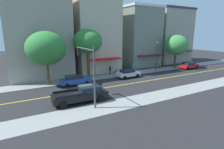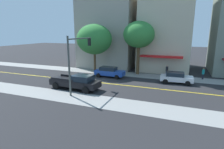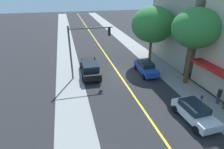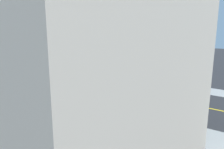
{
  "view_description": "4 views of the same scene",
  "coord_description": "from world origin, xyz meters",
  "px_view_note": "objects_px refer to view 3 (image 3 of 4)",
  "views": [
    {
      "loc": [
        21.96,
        -7.43,
        7.63
      ],
      "look_at": [
        0.62,
        4.44,
        1.98
      ],
      "focal_mm": 28.7,
      "sensor_mm": 36.0,
      "label": 1
    },
    {
      "loc": [
        21.71,
        10.46,
        6.75
      ],
      "look_at": [
        1.16,
        2.54,
        1.57
      ],
      "focal_mm": 29.39,
      "sensor_mm": 36.0,
      "label": 2
    },
    {
      "loc": [
        6.23,
        20.24,
        10.11
      ],
      "look_at": [
        2.13,
        4.41,
        2.33
      ],
      "focal_mm": 29.56,
      "sensor_mm": 36.0,
      "label": 3
    },
    {
      "loc": [
        -21.41,
        -11.05,
        7.53
      ],
      "look_at": [
        0.61,
        5.44,
        1.67
      ],
      "focal_mm": 34.7,
      "sensor_mm": 36.0,
      "label": 4
    }
  ],
  "objects_px": {
    "street_tree_left_near": "(195,29)",
    "black_pickup_truck": "(90,68)",
    "traffic_light_mast": "(83,43)",
    "white_sedan_left_curb": "(195,112)",
    "parking_meter": "(201,100)",
    "street_tree_right_corner": "(153,25)",
    "small_dog": "(224,107)",
    "pedestrian_black_shirt": "(219,95)",
    "blue_sedan_left_curb": "(146,67)",
    "fire_hydrant": "(161,69)"
  },
  "relations": [
    {
      "from": "traffic_light_mast",
      "to": "white_sedan_left_curb",
      "type": "height_order",
      "value": "traffic_light_mast"
    },
    {
      "from": "traffic_light_mast",
      "to": "street_tree_left_near",
      "type": "bearing_deg",
      "value": -21.46
    },
    {
      "from": "white_sedan_left_curb",
      "to": "blue_sedan_left_curb",
      "type": "bearing_deg",
      "value": 178.82
    },
    {
      "from": "street_tree_right_corner",
      "to": "fire_hydrant",
      "type": "bearing_deg",
      "value": 89.32
    },
    {
      "from": "street_tree_left_near",
      "to": "street_tree_right_corner",
      "type": "height_order",
      "value": "street_tree_left_near"
    },
    {
      "from": "fire_hydrant",
      "to": "street_tree_right_corner",
      "type": "bearing_deg",
      "value": -90.68
    },
    {
      "from": "traffic_light_mast",
      "to": "black_pickup_truck",
      "type": "height_order",
      "value": "traffic_light_mast"
    },
    {
      "from": "parking_meter",
      "to": "small_dog",
      "type": "bearing_deg",
      "value": 155.88
    },
    {
      "from": "street_tree_right_corner",
      "to": "pedestrian_black_shirt",
      "type": "xyz_separation_m",
      "value": [
        -1.75,
        11.51,
        -4.61
      ]
    },
    {
      "from": "fire_hydrant",
      "to": "black_pickup_truck",
      "type": "height_order",
      "value": "black_pickup_truck"
    },
    {
      "from": "black_pickup_truck",
      "to": "small_dog",
      "type": "bearing_deg",
      "value": 48.07
    },
    {
      "from": "street_tree_left_near",
      "to": "black_pickup_truck",
      "type": "bearing_deg",
      "value": -25.55
    },
    {
      "from": "white_sedan_left_curb",
      "to": "parking_meter",
      "type": "bearing_deg",
      "value": 126.77
    },
    {
      "from": "traffic_light_mast",
      "to": "pedestrian_black_shirt",
      "type": "height_order",
      "value": "traffic_light_mast"
    },
    {
      "from": "street_tree_right_corner",
      "to": "small_dog",
      "type": "bearing_deg",
      "value": 97.03
    },
    {
      "from": "black_pickup_truck",
      "to": "pedestrian_black_shirt",
      "type": "xyz_separation_m",
      "value": [
        -10.83,
        9.48,
        -0.01
      ]
    },
    {
      "from": "traffic_light_mast",
      "to": "black_pickup_truck",
      "type": "relative_size",
      "value": 1.01
    },
    {
      "from": "street_tree_right_corner",
      "to": "traffic_light_mast",
      "type": "height_order",
      "value": "street_tree_right_corner"
    },
    {
      "from": "street_tree_left_near",
      "to": "street_tree_right_corner",
      "type": "xyz_separation_m",
      "value": [
        1.34,
        -7.01,
        -0.75
      ]
    },
    {
      "from": "traffic_light_mast",
      "to": "small_dog",
      "type": "bearing_deg",
      "value": -41.21
    },
    {
      "from": "blue_sedan_left_curb",
      "to": "pedestrian_black_shirt",
      "type": "relative_size",
      "value": 2.68
    },
    {
      "from": "traffic_light_mast",
      "to": "small_dog",
      "type": "relative_size",
      "value": 9.06
    },
    {
      "from": "blue_sedan_left_curb",
      "to": "pedestrian_black_shirt",
      "type": "distance_m",
      "value": 8.93
    },
    {
      "from": "street_tree_left_near",
      "to": "white_sedan_left_curb",
      "type": "relative_size",
      "value": 1.99
    },
    {
      "from": "traffic_light_mast",
      "to": "small_dog",
      "type": "height_order",
      "value": "traffic_light_mast"
    },
    {
      "from": "street_tree_left_near",
      "to": "traffic_light_mast",
      "type": "height_order",
      "value": "street_tree_left_near"
    },
    {
      "from": "blue_sedan_left_curb",
      "to": "black_pickup_truck",
      "type": "relative_size",
      "value": 0.73
    },
    {
      "from": "white_sedan_left_curb",
      "to": "small_dog",
      "type": "height_order",
      "value": "white_sedan_left_curb"
    },
    {
      "from": "street_tree_right_corner",
      "to": "black_pickup_truck",
      "type": "height_order",
      "value": "street_tree_right_corner"
    },
    {
      "from": "pedestrian_black_shirt",
      "to": "blue_sedan_left_curb",
      "type": "bearing_deg",
      "value": -36.19
    },
    {
      "from": "white_sedan_left_curb",
      "to": "pedestrian_black_shirt",
      "type": "bearing_deg",
      "value": 110.5
    },
    {
      "from": "blue_sedan_left_curb",
      "to": "white_sedan_left_curb",
      "type": "distance_m",
      "value": 9.6
    },
    {
      "from": "white_sedan_left_curb",
      "to": "street_tree_right_corner",
      "type": "bearing_deg",
      "value": 169.5
    },
    {
      "from": "white_sedan_left_curb",
      "to": "pedestrian_black_shirt",
      "type": "distance_m",
      "value": 4.09
    },
    {
      "from": "pedestrian_black_shirt",
      "to": "street_tree_left_near",
      "type": "bearing_deg",
      "value": -56.55
    },
    {
      "from": "street_tree_right_corner",
      "to": "parking_meter",
      "type": "height_order",
      "value": "street_tree_right_corner"
    },
    {
      "from": "fire_hydrant",
      "to": "small_dog",
      "type": "distance_m",
      "value": 9.09
    },
    {
      "from": "parking_meter",
      "to": "white_sedan_left_curb",
      "type": "relative_size",
      "value": 0.3
    },
    {
      "from": "pedestrian_black_shirt",
      "to": "black_pickup_truck",
      "type": "bearing_deg",
      "value": -13.03
    },
    {
      "from": "street_tree_right_corner",
      "to": "small_dog",
      "type": "distance_m",
      "value": 13.66
    },
    {
      "from": "fire_hydrant",
      "to": "traffic_light_mast",
      "type": "relative_size",
      "value": 0.12
    },
    {
      "from": "street_tree_left_near",
      "to": "small_dog",
      "type": "bearing_deg",
      "value": 92.16
    },
    {
      "from": "blue_sedan_left_curb",
      "to": "pedestrian_black_shirt",
      "type": "xyz_separation_m",
      "value": [
        -3.87,
        8.05,
        0.08
      ]
    },
    {
      "from": "black_pickup_truck",
      "to": "fire_hydrant",
      "type": "bearing_deg",
      "value": 82.93
    },
    {
      "from": "fire_hydrant",
      "to": "black_pickup_truck",
      "type": "relative_size",
      "value": 0.12
    },
    {
      "from": "street_tree_right_corner",
      "to": "pedestrian_black_shirt",
      "type": "bearing_deg",
      "value": 98.67
    },
    {
      "from": "parking_meter",
      "to": "street_tree_left_near",
      "type": "bearing_deg",
      "value": -109.64
    },
    {
      "from": "parking_meter",
      "to": "small_dog",
      "type": "xyz_separation_m",
      "value": [
        -1.89,
        0.84,
        -0.5
      ]
    },
    {
      "from": "black_pickup_truck",
      "to": "street_tree_left_near",
      "type": "bearing_deg",
      "value": 67.24
    },
    {
      "from": "parking_meter",
      "to": "white_sedan_left_curb",
      "type": "bearing_deg",
      "value": 38.4
    }
  ]
}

